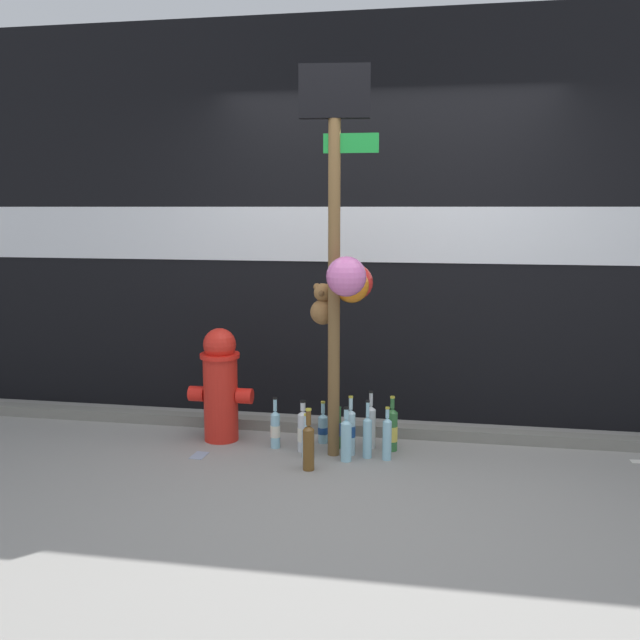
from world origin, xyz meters
name	(u,v)px	position (x,y,z in m)	size (l,w,h in m)	color
ground_plane	(363,482)	(0.00, 0.00, 0.00)	(14.00, 14.00, 0.00)	gray
building_wall	(386,223)	(0.00, 1.40, 1.52)	(10.00, 0.21, 3.03)	black
curb_strip	(378,430)	(0.00, 0.90, 0.04)	(8.00, 0.12, 0.08)	slate
memorial_post	(342,250)	(-0.20, 0.46, 1.36)	(0.50, 0.54, 2.53)	brown
fire_hydrant	(220,384)	(-1.08, 0.60, 0.40)	(0.46, 0.28, 0.80)	red
bottle_0	(307,440)	(-0.41, 0.35, 0.12)	(0.06, 0.06, 0.30)	#B2DBEA
bottle_1	(275,429)	(-0.66, 0.50, 0.14)	(0.07, 0.07, 0.35)	#93CCE0
bottle_2	(367,436)	(-0.02, 0.42, 0.15)	(0.06, 0.06, 0.39)	#93CCE0
bottle_3	(303,431)	(-0.46, 0.47, 0.14)	(0.07, 0.07, 0.35)	silver
bottle_4	(346,439)	(-0.15, 0.34, 0.15)	(0.07, 0.07, 0.36)	#93CCE0
bottle_5	(309,445)	(-0.36, 0.14, 0.16)	(0.07, 0.07, 0.40)	brown
bottle_6	(387,438)	(0.11, 0.41, 0.15)	(0.06, 0.06, 0.36)	#93CCE0
bottle_7	(336,425)	(-0.26, 0.57, 0.16)	(0.08, 0.08, 0.39)	#337038
bottle_8	(323,427)	(-0.36, 0.67, 0.11)	(0.07, 0.07, 0.30)	#93CCE0
bottle_9	(351,431)	(-0.14, 0.46, 0.16)	(0.07, 0.07, 0.40)	#B2DBEA
bottle_10	(371,425)	(-0.02, 0.62, 0.16)	(0.07, 0.07, 0.40)	silver
bottle_11	(392,430)	(0.13, 0.59, 0.15)	(0.08, 0.08, 0.38)	#337038
litter_0	(199,455)	(-1.12, 0.26, 0.00)	(0.15, 0.09, 0.01)	#8C99B2
litter_1	(637,461)	(1.71, 0.66, 0.00)	(0.08, 0.06, 0.01)	silver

